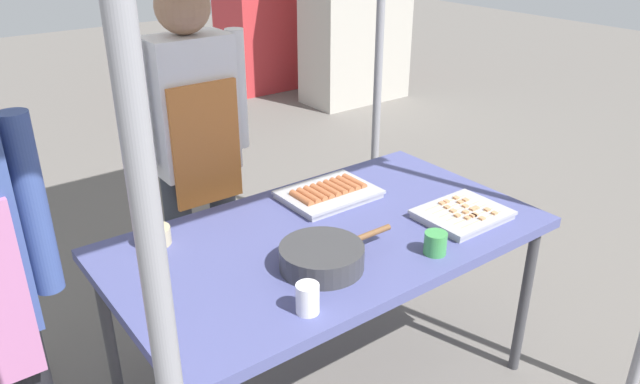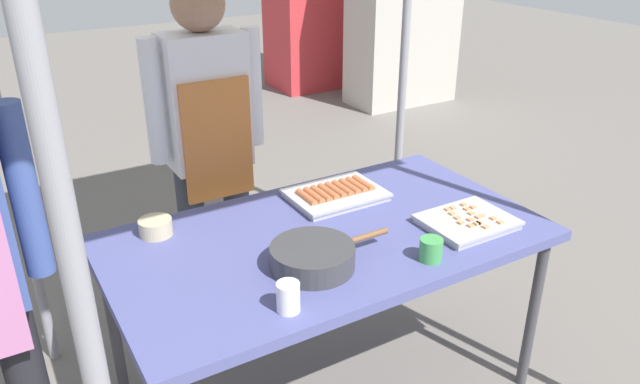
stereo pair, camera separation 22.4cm
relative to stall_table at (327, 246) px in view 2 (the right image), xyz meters
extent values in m
cube|color=#4C518C|center=(0.00, 0.00, 0.03)|extent=(1.60, 0.90, 0.04)
cylinder|color=#3F3F44|center=(0.74, -0.39, -0.34)|extent=(0.04, 0.04, 0.71)
cylinder|color=#3F3F44|center=(-0.74, 0.39, -0.34)|extent=(0.04, 0.04, 0.71)
cylinder|color=#3F3F44|center=(0.74, 0.39, -0.34)|extent=(0.04, 0.04, 0.71)
cylinder|color=gray|center=(-0.95, -0.80, 0.49)|extent=(0.04, 0.04, 2.38)
cylinder|color=gray|center=(0.95, 0.80, 0.49)|extent=(0.04, 0.04, 2.38)
cube|color=#ADADB2|center=(0.19, 0.24, 0.06)|extent=(0.37, 0.27, 0.02)
cube|color=#ADADB2|center=(0.19, 0.24, 0.08)|extent=(0.38, 0.28, 0.01)
cylinder|color=#B7663D|center=(0.05, 0.24, 0.09)|extent=(0.03, 0.14, 0.03)
cylinder|color=#B7663D|center=(0.08, 0.24, 0.09)|extent=(0.03, 0.14, 0.03)
cylinder|color=#B7663D|center=(0.12, 0.24, 0.09)|extent=(0.03, 0.14, 0.03)
cylinder|color=#B7663D|center=(0.15, 0.24, 0.09)|extent=(0.03, 0.14, 0.03)
cylinder|color=#B7663D|center=(0.19, 0.24, 0.09)|extent=(0.03, 0.14, 0.03)
cylinder|color=#B7663D|center=(0.22, 0.24, 0.09)|extent=(0.03, 0.14, 0.03)
cylinder|color=#B7663D|center=(0.26, 0.24, 0.09)|extent=(0.03, 0.14, 0.03)
cylinder|color=#B7663D|center=(0.29, 0.24, 0.09)|extent=(0.03, 0.14, 0.03)
cylinder|color=#B7663D|center=(0.32, 0.24, 0.09)|extent=(0.03, 0.14, 0.03)
cube|color=#ADADB2|center=(0.49, -0.22, 0.06)|extent=(0.32, 0.26, 0.02)
cube|color=#ADADB2|center=(0.49, -0.22, 0.08)|extent=(0.33, 0.27, 0.01)
cylinder|color=tan|center=(0.49, -0.31, 0.08)|extent=(0.23, 0.01, 0.01)
cube|color=tan|center=(0.57, -0.31, 0.08)|extent=(0.02, 0.02, 0.02)
cube|color=tan|center=(0.49, -0.31, 0.08)|extent=(0.02, 0.02, 0.02)
cylinder|color=tan|center=(0.49, -0.27, 0.08)|extent=(0.23, 0.01, 0.01)
cube|color=tan|center=(0.49, -0.27, 0.08)|extent=(0.02, 0.02, 0.02)
cube|color=tan|center=(0.48, -0.27, 0.08)|extent=(0.02, 0.02, 0.02)
cube|color=tan|center=(0.57, -0.27, 0.08)|extent=(0.02, 0.02, 0.02)
cube|color=tan|center=(0.45, -0.27, 0.08)|extent=(0.02, 0.02, 0.02)
cylinder|color=tan|center=(0.49, -0.24, 0.08)|extent=(0.23, 0.01, 0.01)
cube|color=tan|center=(0.53, -0.24, 0.08)|extent=(0.02, 0.02, 0.02)
cube|color=tan|center=(0.48, -0.24, 0.08)|extent=(0.02, 0.02, 0.02)
cube|color=tan|center=(0.54, -0.24, 0.08)|extent=(0.02, 0.02, 0.02)
cube|color=tan|center=(0.44, -0.24, 0.08)|extent=(0.02, 0.02, 0.02)
cylinder|color=tan|center=(0.49, -0.20, 0.08)|extent=(0.23, 0.01, 0.01)
cube|color=tan|center=(0.52, -0.20, 0.08)|extent=(0.02, 0.02, 0.02)
cube|color=tan|center=(0.45, -0.20, 0.08)|extent=(0.02, 0.02, 0.02)
cylinder|color=tan|center=(0.49, -0.16, 0.08)|extent=(0.23, 0.01, 0.01)
cube|color=tan|center=(0.57, -0.16, 0.08)|extent=(0.02, 0.02, 0.02)
cube|color=tan|center=(0.46, -0.16, 0.08)|extent=(0.02, 0.02, 0.02)
cube|color=tan|center=(0.53, -0.16, 0.08)|extent=(0.02, 0.02, 0.02)
cylinder|color=tan|center=(0.49, -0.13, 0.08)|extent=(0.23, 0.01, 0.01)
cube|color=tan|center=(0.50, -0.13, 0.08)|extent=(0.02, 0.02, 0.02)
cube|color=tan|center=(0.47, -0.13, 0.08)|extent=(0.02, 0.02, 0.02)
cube|color=tan|center=(0.55, -0.13, 0.08)|extent=(0.02, 0.02, 0.02)
cylinder|color=#38383A|center=(-0.16, -0.17, 0.09)|extent=(0.29, 0.29, 0.08)
cylinder|color=brown|center=(0.06, -0.17, 0.11)|extent=(0.16, 0.02, 0.02)
cylinder|color=#386B33|center=(-0.16, -0.17, 0.12)|extent=(0.26, 0.26, 0.01)
cylinder|color=#BFB28C|center=(-0.55, 0.31, 0.08)|extent=(0.12, 0.12, 0.06)
cylinder|color=#3F994C|center=(0.21, -0.34, 0.09)|extent=(0.08, 0.08, 0.08)
cylinder|color=white|center=(-0.34, -0.35, 0.10)|extent=(0.07, 0.07, 0.10)
cylinder|color=#333842|center=(-0.28, 0.71, -0.29)|extent=(0.12, 0.12, 0.81)
cylinder|color=#333842|center=(-0.06, 0.71, -0.29)|extent=(0.12, 0.12, 0.81)
cube|color=white|center=(-0.17, 0.71, 0.40)|extent=(0.34, 0.20, 0.58)
cube|color=#CC7233|center=(-0.17, 0.60, 0.26)|extent=(0.30, 0.02, 0.52)
cylinder|color=white|center=(-0.39, 0.71, 0.43)|extent=(0.08, 0.08, 0.52)
cylinder|color=white|center=(0.05, 0.71, 0.43)|extent=(0.08, 0.08, 0.52)
sphere|color=#9E7256|center=(-0.17, 0.71, 0.80)|extent=(0.22, 0.22, 0.22)
cylinder|color=#384C8C|center=(-0.96, 0.05, 0.43)|extent=(0.08, 0.08, 0.52)
cube|color=#B7B2A8|center=(2.82, 3.21, 0.19)|extent=(1.06, 0.54, 1.77)
camera|label=1|loc=(-1.22, -1.57, 1.16)|focal=34.35mm
camera|label=2|loc=(-1.03, -1.69, 1.16)|focal=34.35mm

